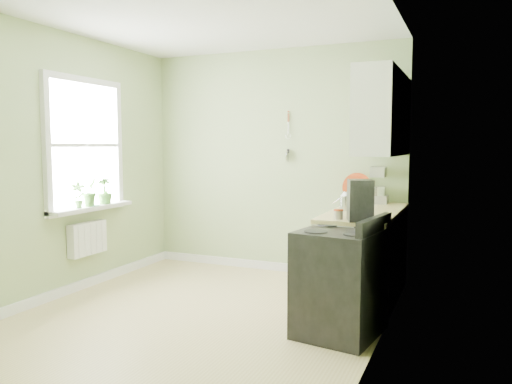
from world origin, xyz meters
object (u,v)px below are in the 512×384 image
at_px(stove, 340,281).
at_px(kettle, 345,201).
at_px(stand_mixer, 379,186).
at_px(coffee_maker, 360,201).

bearing_deg(stove, kettle, 101.35).
relative_size(stove, stand_mixer, 2.20).
distance_m(kettle, coffee_maker, 0.67).
bearing_deg(coffee_maker, stand_mixer, 93.49).
bearing_deg(stand_mixer, stove, -90.27).
bearing_deg(stand_mixer, coffee_maker, -86.51).
height_order(stove, coffee_maker, coffee_maker).
xyz_separation_m(stove, stand_mixer, (0.01, 1.69, 0.66)).
relative_size(kettle, coffee_maker, 0.53).
distance_m(stove, coffee_maker, 0.69).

